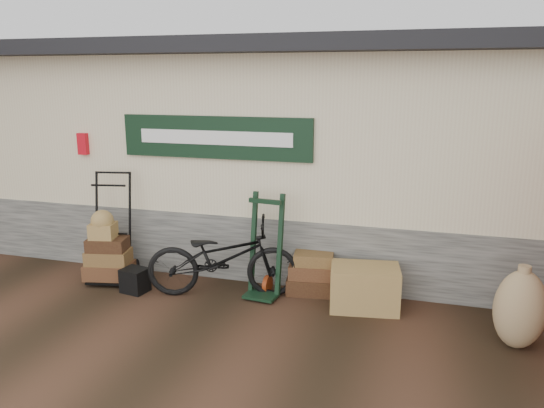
# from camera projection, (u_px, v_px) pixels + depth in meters

# --- Properties ---
(ground) EXTENTS (80.00, 80.00, 0.00)m
(ground) POSITION_uv_depth(u_px,v_px,m) (212.00, 310.00, 6.34)
(ground) COLOR black
(ground) RESTS_ON ground
(station_building) EXTENTS (14.40, 4.10, 3.20)m
(station_building) POSITION_uv_depth(u_px,v_px,m) (275.00, 147.00, 8.51)
(station_building) COLOR #4C4C47
(station_building) RESTS_ON ground
(porter_trolley) EXTENTS (0.85, 0.70, 1.50)m
(porter_trolley) POSITION_uv_depth(u_px,v_px,m) (111.00, 226.00, 7.18)
(porter_trolley) COLOR black
(porter_trolley) RESTS_ON ground
(green_barrow) EXTENTS (0.52, 0.45, 1.31)m
(green_barrow) POSITION_uv_depth(u_px,v_px,m) (265.00, 246.00, 6.62)
(green_barrow) COLOR black
(green_barrow) RESTS_ON ground
(suitcase_stack) EXTENTS (0.66, 0.47, 0.55)m
(suitcase_stack) POSITION_uv_depth(u_px,v_px,m) (311.00, 273.00, 6.78)
(suitcase_stack) COLOR #341A10
(suitcase_stack) RESTS_ON ground
(wicker_hamper) EXTENTS (0.87, 0.64, 0.53)m
(wicker_hamper) POSITION_uv_depth(u_px,v_px,m) (365.00, 288.00, 6.33)
(wicker_hamper) COLOR olive
(wicker_hamper) RESTS_ON ground
(black_trunk) EXTENTS (0.36, 0.32, 0.31)m
(black_trunk) POSITION_uv_depth(u_px,v_px,m) (135.00, 280.00, 6.85)
(black_trunk) COLOR black
(black_trunk) RESTS_ON ground
(bicycle) EXTENTS (1.17, 2.02, 1.11)m
(bicycle) POSITION_uv_depth(u_px,v_px,m) (223.00, 254.00, 6.65)
(bicycle) COLOR black
(bicycle) RESTS_ON ground
(burlap_sack_left) EXTENTS (0.60, 0.53, 0.84)m
(burlap_sack_left) POSITION_uv_depth(u_px,v_px,m) (520.00, 310.00, 5.37)
(burlap_sack_left) COLOR #90724D
(burlap_sack_left) RESTS_ON ground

